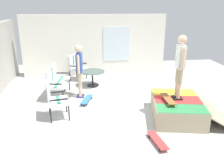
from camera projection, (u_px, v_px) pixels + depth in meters
ground_plane at (119, 113)px, 6.88m from camera, size 12.00×12.00×0.10m
house_facade at (95, 46)px, 9.96m from camera, size 0.23×6.00×2.56m
skate_ramp at (178, 108)px, 6.43m from camera, size 2.04×2.24×0.52m
patio_bench at (55, 79)px, 7.77m from camera, size 1.30×0.69×1.02m
patio_chair_near_house at (76, 65)px, 9.52m from camera, size 0.81×0.78×1.02m
patio_chair_by_wall at (54, 97)px, 6.26m from camera, size 0.71×0.66×1.02m
patio_table at (93, 76)px, 8.85m from camera, size 0.90×0.90×0.57m
person_watching at (79, 67)px, 7.60m from camera, size 0.48×0.27×1.74m
person_skater at (180, 63)px, 6.08m from camera, size 0.48×0.26×1.71m
skateboard_by_bench at (87, 99)px, 7.48m from camera, size 0.82×0.43×0.10m
skateboard_spare at (157, 140)px, 5.26m from camera, size 0.82×0.31×0.10m
skateboard_on_ramp at (168, 99)px, 6.17m from camera, size 0.80×0.21×0.10m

